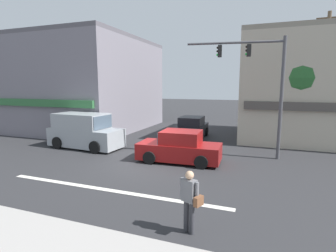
{
  "coord_description": "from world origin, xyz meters",
  "views": [
    {
      "loc": [
        5.17,
        -11.31,
        3.8
      ],
      "look_at": [
        0.26,
        2.0,
        1.6
      ],
      "focal_mm": 28.0,
      "sensor_mm": 36.0,
      "label": 1
    }
  ],
  "objects_px": {
    "utility_pole_far_right": "(324,78)",
    "sedan_approaching_near": "(179,148)",
    "traffic_light_mast": "(262,78)",
    "pedestrian_foreground_with_bag": "(190,198)",
    "van_crossing_center": "(85,131)",
    "sedan_crossing_rightbound": "(192,129)",
    "street_tree": "(298,79)",
    "utility_pole_near_left": "(75,81)"
  },
  "relations": [
    {
      "from": "utility_pole_far_right",
      "to": "sedan_approaching_near",
      "type": "relative_size",
      "value": 1.97
    },
    {
      "from": "traffic_light_mast",
      "to": "pedestrian_foreground_with_bag",
      "type": "xyz_separation_m",
      "value": [
        -1.47,
        -8.17,
        -3.22
      ]
    },
    {
      "from": "van_crossing_center",
      "to": "sedan_crossing_rightbound",
      "type": "bearing_deg",
      "value": 42.93
    },
    {
      "from": "street_tree",
      "to": "sedan_approaching_near",
      "type": "bearing_deg",
      "value": -131.19
    },
    {
      "from": "van_crossing_center",
      "to": "pedestrian_foreground_with_bag",
      "type": "bearing_deg",
      "value": -38.83
    },
    {
      "from": "street_tree",
      "to": "van_crossing_center",
      "type": "bearing_deg",
      "value": -154.88
    },
    {
      "from": "pedestrian_foreground_with_bag",
      "to": "sedan_crossing_rightbound",
      "type": "bearing_deg",
      "value": 104.89
    },
    {
      "from": "utility_pole_near_left",
      "to": "sedan_crossing_rightbound",
      "type": "relative_size",
      "value": 1.94
    },
    {
      "from": "traffic_light_mast",
      "to": "sedan_approaching_near",
      "type": "bearing_deg",
      "value": -150.13
    },
    {
      "from": "sedan_crossing_rightbound",
      "to": "pedestrian_foreground_with_bag",
      "type": "bearing_deg",
      "value": -75.11
    },
    {
      "from": "sedan_crossing_rightbound",
      "to": "pedestrian_foreground_with_bag",
      "type": "xyz_separation_m",
      "value": [
        3.19,
        -12.02,
        0.24
      ]
    },
    {
      "from": "pedestrian_foreground_with_bag",
      "to": "utility_pole_near_left",
      "type": "bearing_deg",
      "value": 139.29
    },
    {
      "from": "sedan_crossing_rightbound",
      "to": "sedan_approaching_near",
      "type": "bearing_deg",
      "value": -80.72
    },
    {
      "from": "sedan_crossing_rightbound",
      "to": "sedan_approaching_near",
      "type": "height_order",
      "value": "same"
    },
    {
      "from": "sedan_approaching_near",
      "to": "street_tree",
      "type": "bearing_deg",
      "value": 48.81
    },
    {
      "from": "sedan_approaching_near",
      "to": "van_crossing_center",
      "type": "bearing_deg",
      "value": 172.01
    },
    {
      "from": "utility_pole_far_right",
      "to": "street_tree",
      "type": "bearing_deg",
      "value": -172.9
    },
    {
      "from": "traffic_light_mast",
      "to": "van_crossing_center",
      "type": "bearing_deg",
      "value": -173.12
    },
    {
      "from": "utility_pole_far_right",
      "to": "pedestrian_foreground_with_bag",
      "type": "xyz_separation_m",
      "value": [
        -5.07,
        -12.87,
        -3.32
      ]
    },
    {
      "from": "utility_pole_far_right",
      "to": "van_crossing_center",
      "type": "xyz_separation_m",
      "value": [
        -13.7,
        -5.91,
        -3.27
      ]
    },
    {
      "from": "utility_pole_far_right",
      "to": "sedan_approaching_near",
      "type": "height_order",
      "value": "utility_pole_far_right"
    },
    {
      "from": "sedan_crossing_rightbound",
      "to": "traffic_light_mast",
      "type": "bearing_deg",
      "value": -39.47
    },
    {
      "from": "pedestrian_foreground_with_bag",
      "to": "sedan_approaching_near",
      "type": "bearing_deg",
      "value": 110.14
    },
    {
      "from": "utility_pole_near_left",
      "to": "sedan_approaching_near",
      "type": "bearing_deg",
      "value": -23.24
    },
    {
      "from": "utility_pole_near_left",
      "to": "sedan_crossing_rightbound",
      "type": "xyz_separation_m",
      "value": [
        8.64,
        1.84,
        -3.46
      ]
    },
    {
      "from": "sedan_crossing_rightbound",
      "to": "van_crossing_center",
      "type": "height_order",
      "value": "van_crossing_center"
    },
    {
      "from": "utility_pole_far_right",
      "to": "pedestrian_foreground_with_bag",
      "type": "height_order",
      "value": "utility_pole_far_right"
    },
    {
      "from": "utility_pole_far_right",
      "to": "sedan_approaching_near",
      "type": "bearing_deg",
      "value": -136.91
    },
    {
      "from": "sedan_crossing_rightbound",
      "to": "utility_pole_far_right",
      "type": "bearing_deg",
      "value": 5.88
    },
    {
      "from": "sedan_approaching_near",
      "to": "traffic_light_mast",
      "type": "bearing_deg",
      "value": 29.87
    },
    {
      "from": "utility_pole_near_left",
      "to": "van_crossing_center",
      "type": "distance_m",
      "value": 5.53
    },
    {
      "from": "utility_pole_near_left",
      "to": "utility_pole_far_right",
      "type": "bearing_deg",
      "value": 9.04
    },
    {
      "from": "sedan_crossing_rightbound",
      "to": "van_crossing_center",
      "type": "distance_m",
      "value": 7.44
    },
    {
      "from": "street_tree",
      "to": "sedan_approaching_near",
      "type": "height_order",
      "value": "street_tree"
    },
    {
      "from": "street_tree",
      "to": "pedestrian_foreground_with_bag",
      "type": "distance_m",
      "value": 13.58
    },
    {
      "from": "street_tree",
      "to": "traffic_light_mast",
      "type": "relative_size",
      "value": 1.01
    },
    {
      "from": "utility_pole_far_right",
      "to": "traffic_light_mast",
      "type": "relative_size",
      "value": 1.33
    },
    {
      "from": "sedan_approaching_near",
      "to": "utility_pole_far_right",
      "type": "bearing_deg",
      "value": 43.09
    },
    {
      "from": "street_tree",
      "to": "sedan_crossing_rightbound",
      "type": "bearing_deg",
      "value": -174.39
    },
    {
      "from": "van_crossing_center",
      "to": "utility_pole_far_right",
      "type": "bearing_deg",
      "value": 23.34
    },
    {
      "from": "utility_pole_far_right",
      "to": "pedestrian_foreground_with_bag",
      "type": "distance_m",
      "value": 14.22
    },
    {
      "from": "traffic_light_mast",
      "to": "sedan_approaching_near",
      "type": "xyz_separation_m",
      "value": [
        -3.69,
        -2.12,
        -3.46
      ]
    }
  ]
}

